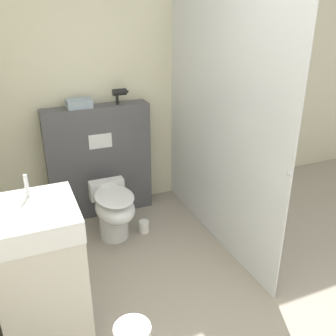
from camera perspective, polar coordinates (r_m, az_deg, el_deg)
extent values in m
cube|color=beige|center=(3.82, -7.50, 12.13)|extent=(8.00, 0.06, 2.50)
cube|color=#4C4C51|center=(3.80, -10.37, 1.01)|extent=(1.02, 0.20, 1.12)
cube|color=white|center=(3.61, -10.26, 4.04)|extent=(0.22, 0.01, 0.14)
cube|color=silver|center=(3.20, 7.53, 6.19)|extent=(0.01, 1.90, 2.10)
sphere|color=#B2B2B7|center=(2.52, 18.01, -0.76)|extent=(0.04, 0.04, 0.04)
cylinder|color=white|center=(3.52, -8.28, -8.06)|extent=(0.26, 0.26, 0.33)
ellipsoid|color=white|center=(3.36, -8.08, -6.07)|extent=(0.34, 0.48, 0.22)
ellipsoid|color=white|center=(3.30, -8.20, -4.28)|extent=(0.34, 0.47, 0.02)
cube|color=white|center=(3.56, -9.32, -3.14)|extent=(0.32, 0.11, 0.18)
cube|color=beige|center=(2.51, -18.41, -16.79)|extent=(0.48, 0.51, 0.84)
cube|color=white|center=(2.24, -19.99, -7.20)|extent=(0.49, 0.52, 0.13)
cylinder|color=silver|center=(2.30, -20.74, -2.57)|extent=(0.02, 0.02, 0.14)
cylinder|color=black|center=(3.64, -7.41, 11.42)|extent=(0.13, 0.06, 0.06)
cone|color=black|center=(3.66, -6.19, 11.55)|extent=(0.03, 0.05, 0.05)
cylinder|color=black|center=(3.64, -7.76, 10.43)|extent=(0.03, 0.03, 0.11)
cube|color=#8C9EAD|center=(3.59, -13.40, 9.55)|extent=(0.23, 0.17, 0.08)
cylinder|color=white|center=(3.61, -3.68, -8.90)|extent=(0.10, 0.10, 0.12)
cylinder|color=silver|center=(2.30, -5.50, -23.16)|extent=(0.22, 0.22, 0.01)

